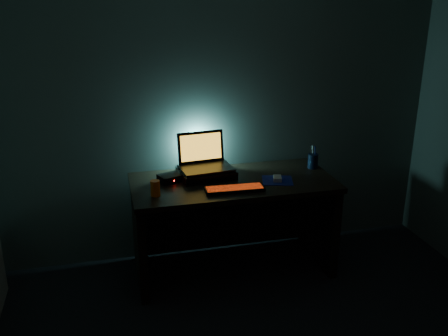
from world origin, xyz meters
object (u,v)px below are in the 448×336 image
object	(u,v)px
router	(170,178)
pen_cup	(313,161)
mouse	(277,178)
keyboard	(234,189)
juice_glass	(155,188)
laptop	(204,160)

from	to	relation	value
router	pen_cup	bearing A→B (deg)	-19.48
mouse	pen_cup	xyz separation A→B (m)	(0.36, 0.20, 0.04)
keyboard	router	bearing A→B (deg)	148.04
juice_glass	router	world-z (taller)	juice_glass
mouse	router	bearing A→B (deg)	-177.54
laptop	keyboard	world-z (taller)	laptop
laptop	mouse	xyz separation A→B (m)	(0.50, -0.26, -0.10)
laptop	keyboard	size ratio (longest dim) A/B	0.97
laptop	pen_cup	size ratio (longest dim) A/B	3.53
keyboard	pen_cup	distance (m)	0.79
mouse	router	distance (m)	0.79
laptop	juice_glass	world-z (taller)	laptop
juice_glass	pen_cup	bearing A→B (deg)	11.88
laptop	mouse	bearing A→B (deg)	-33.49
pen_cup	router	distance (m)	1.14
pen_cup	juice_glass	world-z (taller)	pen_cup
laptop	juice_glass	distance (m)	0.53
laptop	pen_cup	distance (m)	0.87
laptop	mouse	size ratio (longest dim) A/B	4.27
mouse	juice_glass	xyz separation A→B (m)	(-0.91, -0.07, 0.04)
pen_cup	router	bearing A→B (deg)	-178.80
keyboard	router	world-z (taller)	router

